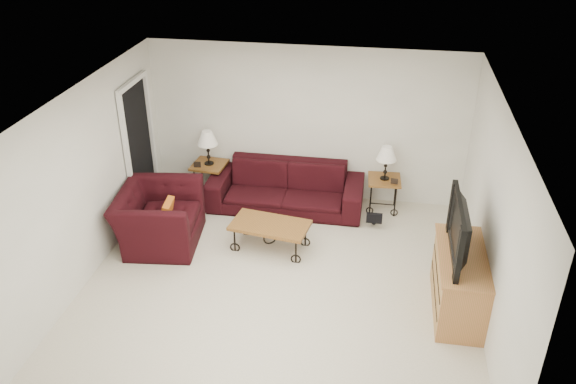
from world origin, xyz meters
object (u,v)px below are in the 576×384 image
object	(u,v)px
tv_stand	(459,282)
television	(466,230)
side_table_left	(210,179)
backpack	(375,211)
armchair	(159,217)
coffee_table	(270,236)
side_table_right	(383,194)
lamp_right	(386,163)
lamp_left	(208,148)
sofa	(286,187)

from	to	relation	value
tv_stand	television	size ratio (longest dim) A/B	1.12
side_table_left	backpack	xyz separation A→B (m)	(2.72, -0.50, -0.05)
armchair	tv_stand	distance (m)	4.19
coffee_table	tv_stand	size ratio (longest dim) A/B	0.82
side_table_right	tv_stand	size ratio (longest dim) A/B	0.41
side_table_left	lamp_right	size ratio (longest dim) A/B	1.05
lamp_left	backpack	world-z (taller)	lamp_left
side_table_left	television	distance (m)	4.49
backpack	lamp_left	bearing A→B (deg)	-170.29
side_table_left	lamp_left	world-z (taller)	lamp_left
armchair	side_table_left	bearing A→B (deg)	-18.49
side_table_left	side_table_right	distance (m)	2.83
tv_stand	sofa	bearing A→B (deg)	139.56
backpack	armchair	bearing A→B (deg)	-142.02
sofa	lamp_right	distance (m)	1.61
side_table_left	lamp_right	distance (m)	2.87
coffee_table	armchair	world-z (taller)	armchair
sofa	backpack	bearing A→B (deg)	-12.67
side_table_left	coffee_table	bearing A→B (deg)	-47.31
side_table_left	armchair	world-z (taller)	armchair
side_table_right	lamp_left	xyz separation A→B (m)	(-2.83, 0.00, 0.59)
lamp_left	armchair	xyz separation A→B (m)	(-0.32, -1.48, -0.45)
tv_stand	armchair	bearing A→B (deg)	168.61
lamp_left	tv_stand	size ratio (longest dim) A/B	0.43
side_table_right	lamp_right	bearing A→B (deg)	0.00
armchair	backpack	distance (m)	3.19
sofa	lamp_left	bearing A→B (deg)	172.08
coffee_table	television	distance (m)	2.81
lamp_right	lamp_left	bearing A→B (deg)	180.00
lamp_left	armchair	size ratio (longest dim) A/B	0.46
side_table_right	side_table_left	bearing A→B (deg)	180.00
lamp_left	tv_stand	xyz separation A→B (m)	(3.79, -2.30, -0.46)
lamp_right	tv_stand	bearing A→B (deg)	-67.38
side_table_right	lamp_left	bearing A→B (deg)	180.00
sofa	side_table_left	bearing A→B (deg)	172.08
side_table_left	backpack	size ratio (longest dim) A/B	1.22
tv_stand	backpack	size ratio (longest dim) A/B	2.80
tv_stand	television	world-z (taller)	television
side_table_left	television	world-z (taller)	television
coffee_table	backpack	size ratio (longest dim) A/B	2.29
sofa	armchair	distance (m)	2.07
backpack	sofa	bearing A→B (deg)	-172.53
lamp_left	tv_stand	bearing A→B (deg)	-31.33
side_table_left	side_table_right	bearing A→B (deg)	0.00
sofa	tv_stand	size ratio (longest dim) A/B	1.84
lamp_right	backpack	size ratio (longest dim) A/B	1.16
sofa	television	world-z (taller)	television
sofa	armchair	size ratio (longest dim) A/B	1.95
coffee_table	backpack	xyz separation A→B (m)	(1.44, 0.89, 0.03)
side_table_right	armchair	distance (m)	3.48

